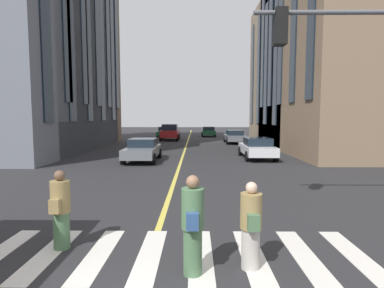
{
  "coord_description": "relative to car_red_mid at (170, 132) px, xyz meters",
  "views": [
    {
      "loc": [
        -3.29,
        -0.9,
        2.68
      ],
      "look_at": [
        9.42,
        -0.74,
        1.56
      ],
      "focal_mm": 28.36,
      "sensor_mm": 36.0,
      "label": 1
    }
  ],
  "objects": [
    {
      "name": "car_white_oncoming",
      "position": [
        -15.9,
        -7.02,
        -0.27
      ],
      "size": [
        4.4,
        1.95,
        1.37
      ],
      "color": "silver",
      "rests_on": "ground_plane"
    },
    {
      "name": "pedestrian_far",
      "position": [
        -29.63,
        -0.28,
        -0.16
      ],
      "size": [
        0.5,
        0.38,
        1.62
      ],
      "color": "#4C724C",
      "rests_on": "ground_plane"
    },
    {
      "name": "building_left_far",
      "position": [
        -11.59,
        10.09,
        7.58
      ],
      "size": [
        17.02,
        9.55,
        17.09
      ],
      "color": "slate",
      "rests_on": "ground_plane"
    },
    {
      "name": "car_red_mid",
      "position": [
        0.0,
        0.0,
        0.0
      ],
      "size": [
        4.7,
        2.14,
        1.88
      ],
      "color": "#B21E1E",
      "rests_on": "ground_plane"
    },
    {
      "name": "lane_centre_line",
      "position": [
        -12.3,
        -2.12,
        -0.96
      ],
      "size": [
        80.0,
        0.16,
        0.01
      ],
      "color": "#D8C64C",
      "rests_on": "ground_plane"
    },
    {
      "name": "car_grey_parked_b",
      "position": [
        -4.33,
        -7.02,
        -0.27
      ],
      "size": [
        4.4,
        1.95,
        1.37
      ],
      "color": "slate",
      "rests_on": "ground_plane"
    },
    {
      "name": "car_green_parked_a",
      "position": [
        5.24,
        1.19,
        -0.27
      ],
      "size": [
        3.9,
        1.89,
        1.4
      ],
      "color": "#1E6038",
      "rests_on": "ground_plane"
    },
    {
      "name": "car_green_trailing",
      "position": [
        7.08,
        -4.82,
        -0.27
      ],
      "size": [
        4.4,
        1.95,
        1.37
      ],
      "color": "#1E6038",
      "rests_on": "ground_plane"
    },
    {
      "name": "car_grey_near",
      "position": [
        -17.05,
        0.25,
        -0.27
      ],
      "size": [
        4.4,
        1.95,
        1.37
      ],
      "color": "slate",
      "rests_on": "ground_plane"
    },
    {
      "name": "crosswalk_marking",
      "position": [
        -29.88,
        -2.12,
        -0.96
      ],
      "size": [
        2.4,
        8.45,
        0.01
      ],
      "color": "silver",
      "rests_on": "ground_plane"
    },
    {
      "name": "building_right_far",
      "position": [
        -5.01,
        -13.71,
        6.34
      ],
      "size": [
        13.72,
        8.31,
        14.61
      ],
      "color": "gray",
      "rests_on": "ground_plane"
    },
    {
      "name": "pedestrian_companion",
      "position": [
        -30.62,
        -2.97,
        -0.1
      ],
      "size": [
        0.5,
        0.38,
        1.72
      ],
      "color": "#4C724C",
      "rests_on": "ground_plane"
    },
    {
      "name": "traffic_light_mast",
      "position": [
        -27.7,
        -7.34,
        2.95
      ],
      "size": [
        0.36,
        4.59,
        5.5
      ],
      "color": "#595B60",
      "rests_on": "ground_plane"
    },
    {
      "name": "pedestrian_near",
      "position": [
        -30.41,
        -3.99,
        -0.19
      ],
      "size": [
        0.5,
        0.38,
        1.56
      ],
      "color": "beige",
      "rests_on": "ground_plane"
    }
  ]
}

